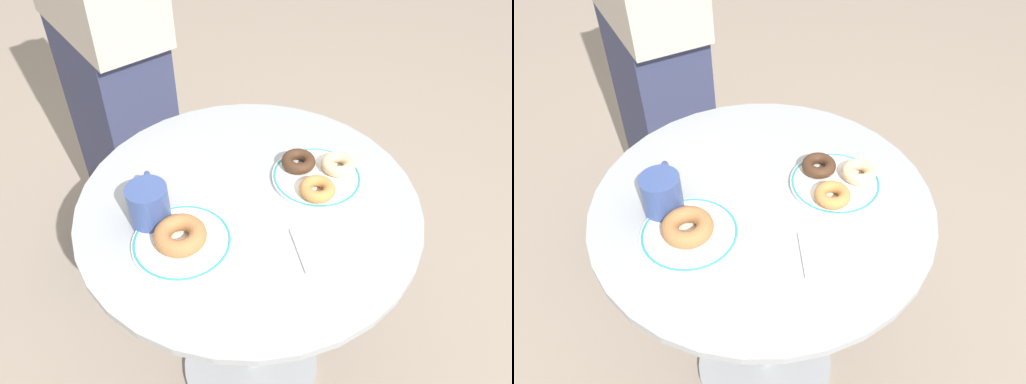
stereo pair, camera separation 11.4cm
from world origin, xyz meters
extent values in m
cube|color=gray|center=(0.00, 0.00, -0.01)|extent=(7.00, 7.00, 0.02)
cylinder|color=#999EA3|center=(0.00, 0.00, 0.74)|extent=(0.78, 0.78, 0.02)
cylinder|color=#999EA3|center=(0.00, 0.00, 0.38)|extent=(0.06, 0.06, 0.71)
cylinder|color=#999EA3|center=(0.00, 0.00, 0.01)|extent=(0.43, 0.43, 0.03)
cylinder|color=white|center=(-0.18, -0.05, 0.75)|extent=(0.21, 0.21, 0.01)
torus|color=teal|center=(-0.18, -0.05, 0.76)|extent=(0.21, 0.21, 0.01)
cylinder|color=white|center=(0.18, 0.00, 0.75)|extent=(0.21, 0.21, 0.01)
torus|color=teal|center=(0.18, 0.00, 0.76)|extent=(0.21, 0.21, 0.01)
torus|color=#A36B3D|center=(-0.18, -0.05, 0.78)|extent=(0.13, 0.13, 0.04)
torus|color=#E0B789|center=(0.23, 0.00, 0.77)|extent=(0.11, 0.11, 0.03)
torus|color=#422819|center=(0.15, 0.05, 0.77)|extent=(0.11, 0.11, 0.03)
torus|color=#BC7F42|center=(0.15, -0.05, 0.77)|extent=(0.11, 0.11, 0.03)
cube|color=white|center=(0.08, -0.19, 0.75)|extent=(0.13, 0.14, 0.01)
cylinder|color=#334784|center=(-0.22, 0.04, 0.80)|extent=(0.09, 0.09, 0.10)
torus|color=#334784|center=(-0.20, 0.08, 0.80)|extent=(0.03, 0.08, 0.08)
cube|color=#2D3351|center=(-0.14, 0.69, 0.45)|extent=(0.29, 0.42, 0.89)
camera|label=1|loc=(-0.34, -0.75, 1.57)|focal=36.25mm
camera|label=2|loc=(-0.23, -0.79, 1.57)|focal=36.25mm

